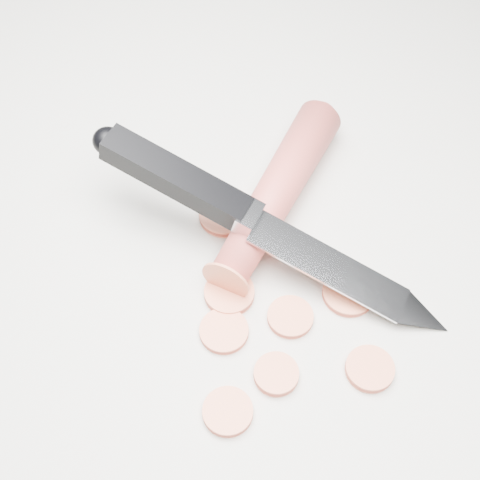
# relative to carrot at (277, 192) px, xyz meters

# --- Properties ---
(ground) EXTENTS (2.40, 2.40, 0.00)m
(ground) POSITION_rel_carrot_xyz_m (0.02, -0.04, -0.02)
(ground) COLOR beige
(ground) RESTS_ON ground
(carrot) EXTENTS (0.08, 0.18, 0.03)m
(carrot) POSITION_rel_carrot_xyz_m (0.00, 0.00, 0.00)
(carrot) COLOR #C23F39
(carrot) RESTS_ON ground
(carrot_slice_0) EXTENTS (0.03, 0.03, 0.01)m
(carrot_slice_0) POSITION_rel_carrot_xyz_m (-0.02, -0.12, -0.02)
(carrot_slice_0) COLOR #F0744C
(carrot_slice_0) RESTS_ON ground
(carrot_slice_1) EXTENTS (0.04, 0.04, 0.01)m
(carrot_slice_1) POSITION_rel_carrot_xyz_m (-0.02, -0.09, -0.02)
(carrot_slice_1) COLOR #F0744C
(carrot_slice_1) RESTS_ON ground
(carrot_slice_2) EXTENTS (0.03, 0.03, 0.01)m
(carrot_slice_2) POSITION_rel_carrot_xyz_m (0.03, -0.10, -0.02)
(carrot_slice_2) COLOR #F0744C
(carrot_slice_2) RESTS_ON ground
(carrot_slice_3) EXTENTS (0.03, 0.03, 0.01)m
(carrot_slice_3) POSITION_rel_carrot_xyz_m (0.02, -0.14, -0.02)
(carrot_slice_3) COLOR #F0744C
(carrot_slice_3) RESTS_ON ground
(carrot_slice_4) EXTENTS (0.03, 0.03, 0.01)m
(carrot_slice_4) POSITION_rel_carrot_xyz_m (0.09, -0.13, -0.02)
(carrot_slice_4) COLOR #F0744C
(carrot_slice_4) RESTS_ON ground
(carrot_slice_5) EXTENTS (0.04, 0.04, 0.01)m
(carrot_slice_5) POSITION_rel_carrot_xyz_m (-0.04, -0.02, -0.02)
(carrot_slice_5) COLOR #F0744C
(carrot_slice_5) RESTS_ON ground
(carrot_slice_6) EXTENTS (0.03, 0.03, 0.01)m
(carrot_slice_6) POSITION_rel_carrot_xyz_m (-0.00, -0.18, -0.02)
(carrot_slice_6) COLOR #F0744C
(carrot_slice_6) RESTS_ON ground
(carrot_slice_7) EXTENTS (0.04, 0.04, 0.01)m
(carrot_slice_7) POSITION_rel_carrot_xyz_m (0.07, -0.07, -0.02)
(carrot_slice_7) COLOR #F0744C
(carrot_slice_7) RESTS_ON ground
(kitchen_knife) EXTENTS (0.29, 0.10, 0.08)m
(kitchen_knife) POSITION_rel_carrot_xyz_m (0.00, -0.05, 0.02)
(kitchen_knife) COLOR silver
(kitchen_knife) RESTS_ON ground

